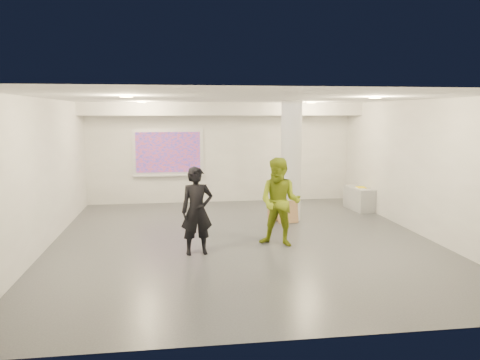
{
  "coord_description": "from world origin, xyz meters",
  "views": [
    {
      "loc": [
        -1.42,
        -9.64,
        2.7
      ],
      "look_at": [
        0.0,
        0.4,
        1.25
      ],
      "focal_mm": 35.0,
      "sensor_mm": 36.0,
      "label": 1
    }
  ],
  "objects": [
    {
      "name": "floor",
      "position": [
        0.0,
        0.0,
        0.0
      ],
      "size": [
        8.0,
        9.0,
        0.01
      ],
      "primitive_type": "cube",
      "color": "#3A3D42",
      "rests_on": "ground"
    },
    {
      "name": "ceiling",
      "position": [
        0.0,
        0.0,
        3.0
      ],
      "size": [
        8.0,
        9.0,
        0.01
      ],
      "primitive_type": "cube",
      "color": "white",
      "rests_on": "floor"
    },
    {
      "name": "wall_back",
      "position": [
        0.0,
        4.5,
        1.5
      ],
      "size": [
        8.0,
        0.01,
        3.0
      ],
      "primitive_type": "cube",
      "color": "silver",
      "rests_on": "floor"
    },
    {
      "name": "wall_front",
      "position": [
        0.0,
        -4.5,
        1.5
      ],
      "size": [
        8.0,
        0.01,
        3.0
      ],
      "primitive_type": "cube",
      "color": "silver",
      "rests_on": "floor"
    },
    {
      "name": "wall_left",
      "position": [
        -4.0,
        0.0,
        1.5
      ],
      "size": [
        0.01,
        9.0,
        3.0
      ],
      "primitive_type": "cube",
      "color": "silver",
      "rests_on": "floor"
    },
    {
      "name": "wall_right",
      "position": [
        4.0,
        0.0,
        1.5
      ],
      "size": [
        0.01,
        9.0,
        3.0
      ],
      "primitive_type": "cube",
      "color": "silver",
      "rests_on": "floor"
    },
    {
      "name": "soffit_band",
      "position": [
        0.0,
        3.95,
        2.82
      ],
      "size": [
        8.0,
        1.1,
        0.36
      ],
      "primitive_type": "cube",
      "color": "silver",
      "rests_on": "ceiling"
    },
    {
      "name": "downlight_nw",
      "position": [
        -2.2,
        2.5,
        2.98
      ],
      "size": [
        0.22,
        0.22,
        0.02
      ],
      "primitive_type": "cylinder",
      "color": "#E6BC75",
      "rests_on": "ceiling"
    },
    {
      "name": "downlight_ne",
      "position": [
        2.2,
        2.5,
        2.98
      ],
      "size": [
        0.22,
        0.22,
        0.02
      ],
      "primitive_type": "cylinder",
      "color": "#E6BC75",
      "rests_on": "ceiling"
    },
    {
      "name": "downlight_sw",
      "position": [
        -2.2,
        -1.5,
        2.98
      ],
      "size": [
        0.22,
        0.22,
        0.02
      ],
      "primitive_type": "cylinder",
      "color": "#E6BC75",
      "rests_on": "ceiling"
    },
    {
      "name": "downlight_se",
      "position": [
        2.2,
        -1.5,
        2.98
      ],
      "size": [
        0.22,
        0.22,
        0.02
      ],
      "primitive_type": "cylinder",
      "color": "#E6BC75",
      "rests_on": "ceiling"
    },
    {
      "name": "column",
      "position": [
        1.5,
        1.8,
        1.5
      ],
      "size": [
        0.52,
        0.52,
        3.0
      ],
      "primitive_type": "cylinder",
      "color": "silver",
      "rests_on": "floor"
    },
    {
      "name": "projection_screen",
      "position": [
        -1.6,
        4.45,
        1.53
      ],
      "size": [
        2.1,
        0.13,
        1.42
      ],
      "color": "silver",
      "rests_on": "wall_back"
    },
    {
      "name": "credenza",
      "position": [
        3.72,
        2.72,
        0.32
      ],
      "size": [
        0.55,
        1.12,
        0.63
      ],
      "primitive_type": "cube",
      "rotation": [
        0.0,
        0.0,
        0.09
      ],
      "color": "#999C9F",
      "rests_on": "floor"
    },
    {
      "name": "papers_stack",
      "position": [
        3.68,
        2.56,
        0.64
      ],
      "size": [
        0.23,
        0.29,
        0.02
      ],
      "primitive_type": "cube",
      "rotation": [
        0.0,
        0.0,
        -0.05
      ],
      "color": "white",
      "rests_on": "credenza"
    },
    {
      "name": "postit_pad",
      "position": [
        3.73,
        2.63,
        0.65
      ],
      "size": [
        0.25,
        0.32,
        0.03
      ],
      "primitive_type": "cube",
      "rotation": [
        0.0,
        0.0,
        -0.1
      ],
      "color": "#F6E003",
      "rests_on": "credenza"
    },
    {
      "name": "cardboard_back",
      "position": [
        1.34,
        1.41,
        0.28
      ],
      "size": [
        0.52,
        0.19,
        0.56
      ],
      "primitive_type": "cube",
      "rotation": [
        -0.19,
        0.0,
        0.09
      ],
      "color": "#966F4A",
      "rests_on": "floor"
    },
    {
      "name": "cardboard_front",
      "position": [
        1.13,
        1.66,
        0.27
      ],
      "size": [
        0.51,
        0.2,
        0.54
      ],
      "primitive_type": "cube",
      "rotation": [
        -0.2,
        0.0,
        -0.09
      ],
      "color": "#966F4A",
      "rests_on": "floor"
    },
    {
      "name": "woman",
      "position": [
        -1.01,
        -0.84,
        0.85
      ],
      "size": [
        0.67,
        0.48,
        1.7
      ],
      "primitive_type": "imported",
      "rotation": [
        0.0,
        0.0,
        0.13
      ],
      "color": "black",
      "rests_on": "floor"
    },
    {
      "name": "man",
      "position": [
        0.7,
        -0.5,
        0.91
      ],
      "size": [
        1.1,
        1.02,
        1.81
      ],
      "primitive_type": "imported",
      "rotation": [
        0.0,
        0.0,
        -0.48
      ],
      "color": "olive",
      "rests_on": "floor"
    }
  ]
}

